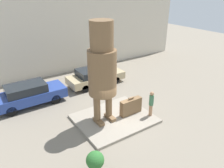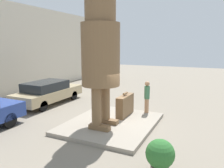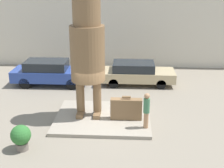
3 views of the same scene
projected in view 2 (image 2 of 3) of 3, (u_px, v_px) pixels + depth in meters
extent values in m
plane|color=gray|center=(112.00, 125.00, 10.08)|extent=(60.00, 60.00, 0.00)
cube|color=gray|center=(112.00, 123.00, 10.07)|extent=(4.55, 3.77, 0.16)
cube|color=brown|center=(100.00, 127.00, 9.08)|extent=(0.31, 0.91, 0.20)
cube|color=brown|center=(108.00, 121.00, 9.81)|extent=(0.31, 0.91, 0.20)
cylinder|color=brown|center=(96.00, 106.00, 8.98)|extent=(0.40, 0.40, 1.60)
cylinder|color=brown|center=(105.00, 102.00, 9.71)|extent=(0.40, 0.40, 1.60)
cylinder|color=brown|center=(101.00, 55.00, 8.98)|extent=(1.60, 1.60, 2.57)
cylinder|color=brown|center=(100.00, 2.00, 8.62)|extent=(1.26, 1.26, 1.54)
cube|color=brown|center=(125.00, 105.00, 10.89)|extent=(1.48, 0.38, 1.02)
cylinder|color=brown|center=(125.00, 93.00, 10.78)|extent=(0.41, 0.11, 0.11)
cylinder|color=#A87A56|center=(147.00, 106.00, 11.35)|extent=(0.22, 0.22, 0.74)
cylinder|color=#3D704C|center=(147.00, 92.00, 11.23)|extent=(0.28, 0.28, 0.66)
sphere|color=#A87A56|center=(147.00, 84.00, 11.15)|extent=(0.25, 0.25, 0.25)
cylinder|color=black|center=(10.00, 120.00, 9.70)|extent=(0.67, 0.18, 0.67)
cube|color=tan|center=(49.00, 94.00, 13.73)|extent=(4.71, 1.87, 0.60)
cube|color=#1E2328|center=(46.00, 86.00, 13.42)|extent=(2.59, 1.69, 0.53)
cylinder|color=black|center=(54.00, 93.00, 15.44)|extent=(0.60, 0.18, 0.60)
cylinder|color=black|center=(74.00, 95.00, 14.72)|extent=(0.60, 0.18, 0.60)
cylinder|color=black|center=(21.00, 103.00, 12.84)|extent=(0.60, 0.18, 0.60)
cylinder|color=black|center=(43.00, 106.00, 12.13)|extent=(0.60, 0.18, 0.60)
sphere|color=#2D6B2D|center=(160.00, 154.00, 6.05)|extent=(0.81, 0.81, 0.81)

